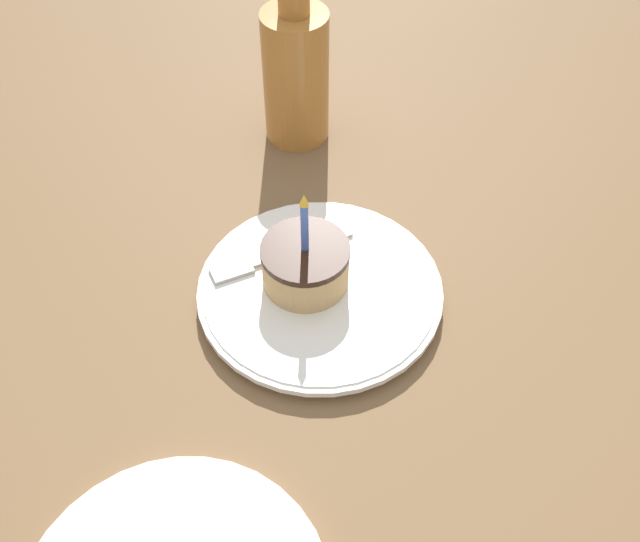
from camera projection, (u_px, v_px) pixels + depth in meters
The scene contains 5 objects.
ground_plane at pixel (294, 296), 0.84m from camera, with size 2.40×2.40×0.04m.
plate at pixel (320, 291), 0.80m from camera, with size 0.26×0.26×0.02m.
cake_slice at pixel (305, 264), 0.78m from camera, with size 0.09×0.09×0.13m.
fork at pixel (272, 257), 0.82m from camera, with size 0.16×0.07×0.00m.
bottle at pixel (296, 72), 0.92m from camera, with size 0.08×0.08×0.23m.
Camera 1 is at (0.02, 0.53, 0.63)m, focal length 42.00 mm.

